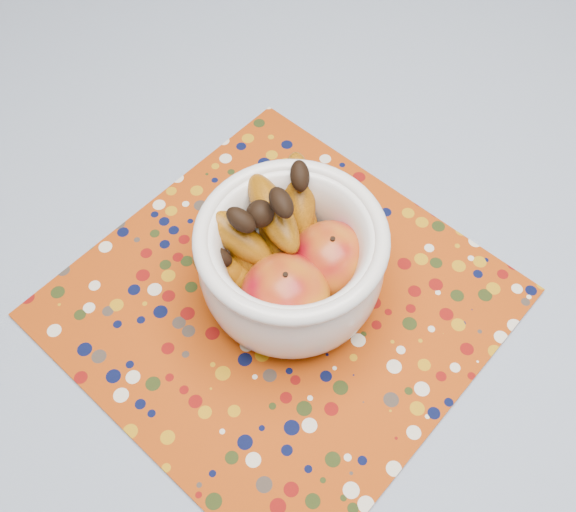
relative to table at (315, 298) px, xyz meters
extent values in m
plane|color=#2D2826|center=(0.00, 0.00, -0.67)|extent=(4.00, 4.00, 0.00)
cube|color=olive|center=(0.00, 0.00, 0.06)|extent=(1.20, 1.20, 0.04)
cylinder|color=olive|center=(0.53, 0.53, -0.32)|extent=(0.06, 0.06, 0.71)
cylinder|color=brown|center=(0.70, 0.13, -0.43)|extent=(0.04, 0.04, 0.48)
cube|color=slate|center=(0.00, 0.00, 0.08)|extent=(1.32, 1.32, 0.01)
cube|color=#993508|center=(-0.07, -0.02, 0.09)|extent=(0.46, 0.46, 0.00)
cylinder|color=white|center=(-0.05, -0.01, 0.10)|extent=(0.09, 0.09, 0.01)
cylinder|color=white|center=(-0.05, -0.01, 0.11)|extent=(0.14, 0.14, 0.01)
torus|color=white|center=(-0.05, -0.01, 0.20)|extent=(0.19, 0.19, 0.02)
ellipsoid|color=maroon|center=(-0.08, -0.04, 0.15)|extent=(0.09, 0.09, 0.08)
ellipsoid|color=maroon|center=(-0.02, -0.03, 0.15)|extent=(0.08, 0.08, 0.07)
sphere|color=black|center=(-0.06, 0.02, 0.20)|extent=(0.03, 0.03, 0.03)
camera|label=1|loc=(-0.27, -0.29, 0.72)|focal=42.00mm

